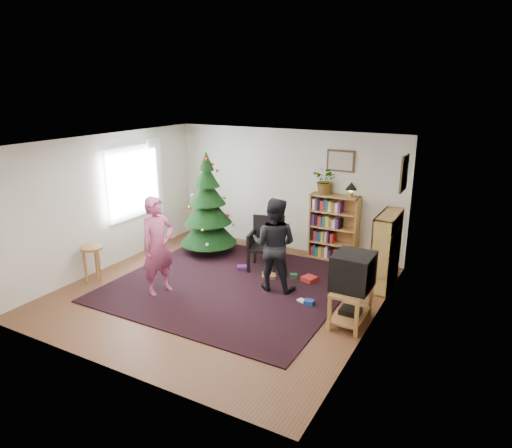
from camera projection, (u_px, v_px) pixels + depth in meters
The scene contains 23 objects.
floor at pixel (222, 291), 7.70m from camera, with size 5.00×5.00×0.00m, color brown.
ceiling at pixel (218, 142), 6.97m from camera, with size 5.00×5.00×0.00m, color white.
wall_back at pixel (286, 190), 9.43m from camera, with size 5.00×0.02×2.50m, color silver.
wall_front at pixel (101, 275), 5.24m from camera, with size 5.00×0.02×2.50m, color silver.
wall_left at pixel (107, 202), 8.48m from camera, with size 0.02×5.00×2.50m, color silver.
wall_right at pixel (375, 246), 6.19m from camera, with size 0.02×5.00×2.50m, color silver.
rug at pixel (231, 284), 7.95m from camera, with size 3.80×3.60×0.02m, color black.
window_pane at pixel (130, 183), 8.90m from camera, with size 0.04×1.20×1.40m, color silver.
curtain at pixel (156, 177), 9.47m from camera, with size 0.06×0.35×1.60m, color white.
picture_back at pixel (341, 161), 8.68m from camera, with size 0.55×0.03×0.42m.
picture_right at pixel (404, 173), 7.46m from camera, with size 0.03×0.50×0.60m.
christmas_tree at pixel (208, 212), 9.22m from camera, with size 1.16×1.16×2.10m.
bookshelf_back at pixel (334, 227), 8.95m from camera, with size 0.95×0.30×1.30m.
bookshelf_right at pixel (386, 250), 7.72m from camera, with size 0.30×0.95×1.30m.
tv_stand at pixel (351, 302), 6.62m from camera, with size 0.45×0.81×0.55m.
crt_tv at pixel (353, 271), 6.47m from camera, with size 0.54×0.59×0.51m.
armchair at pixel (267, 241), 8.53m from camera, with size 0.66×0.67×0.99m.
stool at pixel (92, 255), 7.95m from camera, with size 0.39×0.39×0.65m.
person_standing at pixel (158, 246), 7.44m from camera, with size 0.60×0.39×1.64m, color #A9436C.
person_by_chair at pixel (274, 245), 7.57m from camera, with size 0.78×0.60×1.60m, color black.
potted_plant at pixel (326, 181), 8.78m from camera, with size 0.49×0.42×0.54m, color gray.
table_lamp at pixel (351, 187), 8.57m from camera, with size 0.22×0.22×0.29m.
floor_clutter at pixel (294, 283), 7.90m from camera, with size 2.02×1.04×0.08m.
Camera 1 is at (3.88, -5.89, 3.35)m, focal length 32.00 mm.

